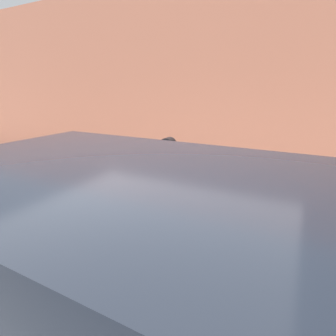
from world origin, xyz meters
name	(u,v)px	position (x,y,z in m)	size (l,w,h in m)	color
ground_plane	(138,327)	(0.00, 0.00, 0.00)	(60.00, 60.00, 0.00)	slate
sidewalk	(212,221)	(0.00, 2.20, 0.07)	(24.00, 2.80, 0.14)	#BCB7AD
building_facade	(252,82)	(0.00, 4.56, 2.32)	(24.00, 0.30, 4.65)	#935642
parking_meter	(168,179)	(-0.22, 1.04, 1.14)	(0.17, 0.15, 1.51)	#2D2D30
parked_car_beside_meter	(199,320)	(0.77, -0.46, 0.91)	(4.56, 1.90, 1.76)	black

